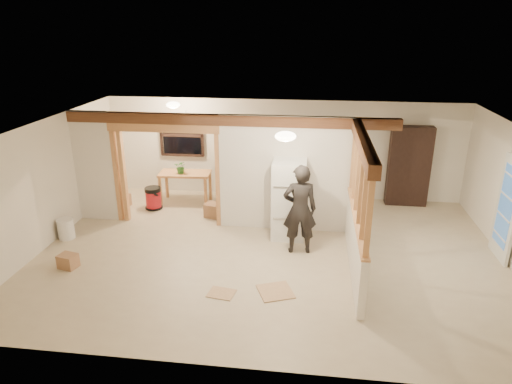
# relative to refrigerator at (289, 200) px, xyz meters

# --- Properties ---
(floor) EXTENTS (9.00, 6.50, 0.01)m
(floor) POSITION_rel_refrigerator_xyz_m (-0.32, -0.81, -0.83)
(floor) COLOR #C2B090
(floor) RESTS_ON ground
(ceiling) EXTENTS (9.00, 6.50, 0.01)m
(ceiling) POSITION_rel_refrigerator_xyz_m (-0.32, -0.81, 1.67)
(ceiling) COLOR white
(wall_back) EXTENTS (9.00, 0.01, 2.50)m
(wall_back) POSITION_rel_refrigerator_xyz_m (-0.32, 2.44, 0.42)
(wall_back) COLOR silver
(wall_back) RESTS_ON floor
(wall_front) EXTENTS (9.00, 0.01, 2.50)m
(wall_front) POSITION_rel_refrigerator_xyz_m (-0.32, -4.06, 0.42)
(wall_front) COLOR silver
(wall_front) RESTS_ON floor
(wall_left) EXTENTS (0.01, 6.50, 2.50)m
(wall_left) POSITION_rel_refrigerator_xyz_m (-4.82, -0.81, 0.42)
(wall_left) COLOR silver
(wall_left) RESTS_ON floor
(partition_left_stub) EXTENTS (0.90, 0.12, 2.50)m
(partition_left_stub) POSITION_rel_refrigerator_xyz_m (-4.37, 0.39, 0.42)
(partition_left_stub) COLOR silver
(partition_left_stub) RESTS_ON floor
(partition_center) EXTENTS (2.80, 0.12, 2.50)m
(partition_center) POSITION_rel_refrigerator_xyz_m (-0.12, 0.39, 0.42)
(partition_center) COLOR silver
(partition_center) RESTS_ON floor
(doorway_frame) EXTENTS (2.46, 0.14, 2.20)m
(doorway_frame) POSITION_rel_refrigerator_xyz_m (-2.72, 0.39, 0.27)
(doorway_frame) COLOR tan
(doorway_frame) RESTS_ON floor
(header_beam_back) EXTENTS (7.00, 0.18, 0.22)m
(header_beam_back) POSITION_rel_refrigerator_xyz_m (-1.32, 0.39, 1.55)
(header_beam_back) COLOR brown
(header_beam_back) RESTS_ON ceiling
(header_beam_right) EXTENTS (0.18, 3.30, 0.22)m
(header_beam_right) POSITION_rel_refrigerator_xyz_m (1.28, -1.21, 1.55)
(header_beam_right) COLOR brown
(header_beam_right) RESTS_ON ceiling
(pony_wall) EXTENTS (0.12, 3.20, 1.00)m
(pony_wall) POSITION_rel_refrigerator_xyz_m (1.28, -1.21, -0.33)
(pony_wall) COLOR silver
(pony_wall) RESTS_ON floor
(stud_partition) EXTENTS (0.14, 3.20, 1.32)m
(stud_partition) POSITION_rel_refrigerator_xyz_m (1.28, -1.21, 0.83)
(stud_partition) COLOR tan
(stud_partition) RESTS_ON pony_wall
(window_back) EXTENTS (1.12, 0.10, 1.10)m
(window_back) POSITION_rel_refrigerator_xyz_m (-2.92, 2.36, 0.72)
(window_back) COLOR black
(window_back) RESTS_ON wall_back
(french_door) EXTENTS (0.12, 0.86, 2.00)m
(french_door) POSITION_rel_refrigerator_xyz_m (4.10, -0.41, 0.17)
(french_door) COLOR white
(french_door) RESTS_ON floor
(ceiling_dome_main) EXTENTS (0.36, 0.36, 0.16)m
(ceiling_dome_main) POSITION_rel_refrigerator_xyz_m (-0.02, -1.31, 1.65)
(ceiling_dome_main) COLOR #FFEABF
(ceiling_dome_main) RESTS_ON ceiling
(ceiling_dome_util) EXTENTS (0.32, 0.32, 0.14)m
(ceiling_dome_util) POSITION_rel_refrigerator_xyz_m (-2.82, 1.49, 1.65)
(ceiling_dome_util) COLOR #FFEABF
(ceiling_dome_util) RESTS_ON ceiling
(hanging_bulb) EXTENTS (0.07, 0.07, 0.07)m
(hanging_bulb) POSITION_rel_refrigerator_xyz_m (-2.32, 0.79, 1.35)
(hanging_bulb) COLOR #FFD88C
(hanging_bulb) RESTS_ON ceiling
(refrigerator) EXTENTS (0.68, 0.66, 1.66)m
(refrigerator) POSITION_rel_refrigerator_xyz_m (0.00, 0.00, 0.00)
(refrigerator) COLOR silver
(refrigerator) RESTS_ON floor
(woman) EXTENTS (0.71, 0.51, 1.80)m
(woman) POSITION_rel_refrigerator_xyz_m (0.25, -0.67, 0.07)
(woman) COLOR black
(woman) RESTS_ON floor
(work_table) EXTENTS (1.28, 0.70, 0.79)m
(work_table) POSITION_rel_refrigerator_xyz_m (-2.68, 1.63, -0.44)
(work_table) COLOR tan
(work_table) RESTS_ON floor
(potted_plant) EXTENTS (0.30, 0.26, 0.33)m
(potted_plant) POSITION_rel_refrigerator_xyz_m (-2.74, 1.56, 0.12)
(potted_plant) COLOR #31612B
(potted_plant) RESTS_ON work_table
(shop_vac) EXTENTS (0.45, 0.45, 0.55)m
(shop_vac) POSITION_rel_refrigerator_xyz_m (-3.35, 1.12, -0.55)
(shop_vac) COLOR #AA151E
(shop_vac) RESTS_ON floor
(bookshelf) EXTENTS (0.99, 0.33, 1.97)m
(bookshelf) POSITION_rel_refrigerator_xyz_m (2.80, 2.21, 0.16)
(bookshelf) COLOR black
(bookshelf) RESTS_ON floor
(bucket) EXTENTS (0.38, 0.38, 0.43)m
(bucket) POSITION_rel_refrigerator_xyz_m (-4.62, -0.70, -0.62)
(bucket) COLOR silver
(bucket) RESTS_ON floor
(box_util_a) EXTENTS (0.44, 0.40, 0.32)m
(box_util_a) POSITION_rel_refrigerator_xyz_m (-1.79, 0.81, -0.67)
(box_util_a) COLOR #A5744F
(box_util_a) RESTS_ON floor
(box_util_b) EXTENTS (0.37, 0.37, 0.30)m
(box_util_b) POSITION_rel_refrigerator_xyz_m (-4.16, 1.15, -0.68)
(box_util_b) COLOR #A5744F
(box_util_b) RESTS_ON floor
(box_front) EXTENTS (0.37, 0.33, 0.26)m
(box_front) POSITION_rel_refrigerator_xyz_m (-3.96, -1.85, -0.70)
(box_front) COLOR #A5744F
(box_front) RESTS_ON floor
(floor_panel_near) EXTENTS (0.71, 0.71, 0.02)m
(floor_panel_near) POSITION_rel_refrigerator_xyz_m (-0.08, -2.19, -0.82)
(floor_panel_near) COLOR tan
(floor_panel_near) RESTS_ON floor
(floor_panel_far) EXTENTS (0.49, 0.41, 0.01)m
(floor_panel_far) POSITION_rel_refrigerator_xyz_m (-0.97, -2.36, -0.82)
(floor_panel_far) COLOR tan
(floor_panel_far) RESTS_ON floor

